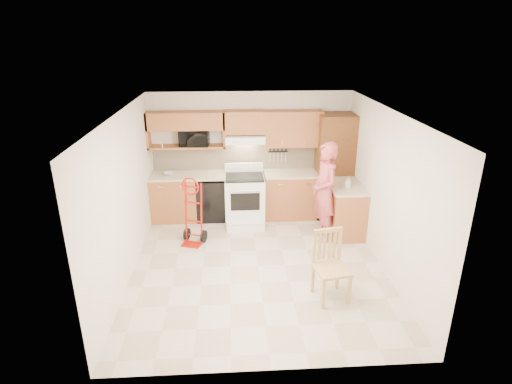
{
  "coord_description": "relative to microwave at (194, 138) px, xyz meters",
  "views": [
    {
      "loc": [
        -0.4,
        -5.9,
        3.58
      ],
      "look_at": [
        0.0,
        0.5,
        1.1
      ],
      "focal_mm": 29.26,
      "sensor_mm": 36.0,
      "label": 1
    }
  ],
  "objects": [
    {
      "name": "range_hood",
      "position": [
        0.98,
        -0.06,
        -0.02
      ],
      "size": [
        0.76,
        0.46,
        0.14
      ],
      "primitive_type": "cube",
      "color": "white",
      "rests_on": "wall_back"
    },
    {
      "name": "floor",
      "position": [
        1.1,
        -2.08,
        -1.66
      ],
      "size": [
        4.0,
        4.5,
        0.02
      ],
      "primitive_type": "cube",
      "color": "beige",
      "rests_on": "ground"
    },
    {
      "name": "soap_bottle",
      "position": [
        2.8,
        -1.03,
        -0.6
      ],
      "size": [
        0.12,
        0.12,
        0.21
      ],
      "primitive_type": "imported",
      "rotation": [
        0.0,
        0.0,
        -0.37
      ],
      "color": "white",
      "rests_on": "countertop_return"
    },
    {
      "name": "ceiling",
      "position": [
        1.1,
        -2.08,
        0.86
      ],
      "size": [
        4.0,
        4.5,
        0.02
      ],
      "primitive_type": "cube",
      "color": "white",
      "rests_on": "ground"
    },
    {
      "name": "knife_strip",
      "position": [
        1.65,
        0.12,
        -0.41
      ],
      "size": [
        0.4,
        0.05,
        0.29
      ],
      "primitive_type": null,
      "color": "black",
      "rests_on": "backsplash"
    },
    {
      "name": "upper_shelf_mw",
      "position": [
        -0.15,
        0.0,
        -0.18
      ],
      "size": [
        1.5,
        0.33,
        0.04
      ],
      "primitive_type": "cube",
      "color": "#A25F38",
      "rests_on": "wall_back"
    },
    {
      "name": "person",
      "position": [
        2.35,
        -1.18,
        -0.74
      ],
      "size": [
        0.54,
        0.73,
        1.82
      ],
      "primitive_type": "imported",
      "rotation": [
        0.0,
        0.0,
        -1.4
      ],
      "color": "#C14E51",
      "rests_on": "ground"
    },
    {
      "name": "pantry_tall",
      "position": [
        2.75,
        -0.14,
        -0.6
      ],
      "size": [
        0.7,
        0.6,
        2.1
      ],
      "primitive_type": "cube",
      "color": "brown",
      "rests_on": "ground"
    },
    {
      "name": "upper_cab_right",
      "position": [
        1.93,
        0.0,
        0.15
      ],
      "size": [
        1.14,
        0.33,
        0.7
      ],
      "primitive_type": "cube",
      "color": "#A25F38",
      "rests_on": "wall_back"
    },
    {
      "name": "dishwasher",
      "position": [
        0.3,
        -0.14,
        -1.22
      ],
      "size": [
        0.6,
        0.6,
        0.85
      ],
      "primitive_type": "cube",
      "color": "black",
      "rests_on": "ground"
    },
    {
      "name": "countertop_left",
      "position": [
        -0.15,
        -0.13,
        -0.73
      ],
      "size": [
        1.5,
        0.63,
        0.04
      ],
      "primitive_type": "cube",
      "color": "beige",
      "rests_on": "lower_cab_left"
    },
    {
      "name": "countertop_right",
      "position": [
        1.93,
        -0.13,
        -0.73
      ],
      "size": [
        1.14,
        0.63,
        0.04
      ],
      "primitive_type": "cube",
      "color": "beige",
      "rests_on": "lower_cab_right"
    },
    {
      "name": "cab_return_right",
      "position": [
        2.8,
        -0.94,
        -1.2
      ],
      "size": [
        0.6,
        1.0,
        0.9
      ],
      "primitive_type": "cube",
      "color": "#A25F38",
      "rests_on": "ground"
    },
    {
      "name": "wall_right",
      "position": [
        3.11,
        -2.08,
        -0.4
      ],
      "size": [
        0.02,
        4.5,
        2.5
      ],
      "primitive_type": "cube",
      "color": "white",
      "rests_on": "ground"
    },
    {
      "name": "hand_truck",
      "position": [
        -0.01,
        -1.23,
        -1.08
      ],
      "size": [
        0.55,
        0.53,
        1.12
      ],
      "primitive_type": null,
      "rotation": [
        0.0,
        0.0,
        -0.33
      ],
      "color": "#AD150A",
      "rests_on": "ground"
    },
    {
      "name": "microwave",
      "position": [
        0.0,
        0.0,
        0.0
      ],
      "size": [
        0.59,
        0.42,
        0.31
      ],
      "primitive_type": "imported",
      "rotation": [
        0.0,
        0.0,
        -0.07
      ],
      "color": "black",
      "rests_on": "upper_shelf_mw"
    },
    {
      "name": "upper_cab_left",
      "position": [
        -0.15,
        0.0,
        0.33
      ],
      "size": [
        1.5,
        0.33,
        0.34
      ],
      "primitive_type": "cube",
      "color": "#A25F38",
      "rests_on": "wall_back"
    },
    {
      "name": "lower_cab_right",
      "position": [
        1.93,
        -0.14,
        -1.2
      ],
      "size": [
        1.14,
        0.6,
        0.9
      ],
      "primitive_type": "cube",
      "color": "#A25F38",
      "rests_on": "ground"
    },
    {
      "name": "lower_cab_left",
      "position": [
        -0.45,
        -0.14,
        -1.2
      ],
      "size": [
        0.9,
        0.6,
        0.9
      ],
      "primitive_type": "cube",
      "color": "#A25F38",
      "rests_on": "ground"
    },
    {
      "name": "countertop_return",
      "position": [
        2.8,
        -0.94,
        -0.73
      ],
      "size": [
        0.63,
        1.0,
        0.04
      ],
      "primitive_type": "cube",
      "color": "beige",
      "rests_on": "cab_return_right"
    },
    {
      "name": "wall_front",
      "position": [
        1.1,
        -4.34,
        -0.4
      ],
      "size": [
        4.0,
        0.02,
        2.5
      ],
      "primitive_type": "cube",
      "color": "white",
      "rests_on": "ground"
    },
    {
      "name": "wall_left",
      "position": [
        -0.91,
        -2.08,
        -0.4
      ],
      "size": [
        0.02,
        4.5,
        2.5
      ],
      "primitive_type": "cube",
      "color": "white",
      "rests_on": "ground"
    },
    {
      "name": "upper_cab_center",
      "position": [
        0.98,
        0.0,
        0.29
      ],
      "size": [
        0.76,
        0.33,
        0.44
      ],
      "primitive_type": "cube",
      "color": "#A25F38",
      "rests_on": "wall_back"
    },
    {
      "name": "bowl",
      "position": [
        -0.52,
        -0.14,
        -0.68
      ],
      "size": [
        0.25,
        0.25,
        0.05
      ],
      "primitive_type": "imported",
      "rotation": [
        0.0,
        0.0,
        -0.38
      ],
      "color": "white",
      "rests_on": "countertop_left"
    },
    {
      "name": "dining_chair",
      "position": [
        2.08,
        -3.01,
        -1.14
      ],
      "size": [
        0.54,
        0.57,
        1.01
      ],
      "primitive_type": null,
      "rotation": [
        0.0,
        0.0,
        0.19
      ],
      "color": "tan",
      "rests_on": "ground"
    },
    {
      "name": "range",
      "position": [
        0.96,
        -0.41,
        -1.08
      ],
      "size": [
        0.77,
        1.01,
        1.13
      ],
      "primitive_type": null,
      "color": "white",
      "rests_on": "ground"
    },
    {
      "name": "wall_back",
      "position": [
        1.1,
        0.17,
        -0.4
      ],
      "size": [
        4.0,
        0.02,
        2.5
      ],
      "primitive_type": "cube",
      "color": "white",
      "rests_on": "ground"
    },
    {
      "name": "backsplash",
      "position": [
        1.1,
        0.15,
        -0.45
      ],
      "size": [
        3.92,
        0.03,
        0.55
      ],
      "primitive_type": "cube",
      "color": "beige",
      "rests_on": "wall_back"
    }
  ]
}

